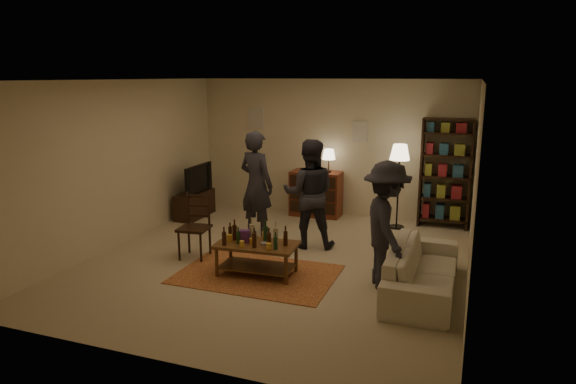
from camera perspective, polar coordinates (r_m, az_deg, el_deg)
The scene contains 13 objects.
floor at distance 7.89m, azimuth -1.33°, elevation -7.68°, with size 6.00×6.00×0.00m, color #C6B793.
room_shell at distance 10.45m, azimuth 1.27°, elevation 7.62°, with size 6.00×6.00×6.00m.
rug at distance 7.39m, azimuth -3.46°, elevation -9.09°, with size 2.20×1.50×0.01m, color brown.
coffee_table at distance 7.25m, azimuth -3.56°, elevation -6.12°, with size 1.17×0.68×0.80m.
dining_chair at distance 8.05m, azimuth -10.23°, elevation -3.43°, with size 0.48×0.48×1.02m.
tv_stand at distance 10.36m, azimuth -10.35°, elevation -0.65°, with size 0.40×1.00×1.06m.
dresser at distance 10.27m, azimuth 3.17°, elevation -0.05°, with size 1.00×0.50×1.36m.
bookshelf at distance 9.82m, azimuth 17.07°, elevation 2.12°, with size 0.90×0.34×2.02m.
floor_lamp at distance 9.47m, azimuth 12.29°, elevation 3.73°, with size 0.36×0.36×1.56m.
sofa at distance 6.94m, azimuth 14.74°, elevation -8.34°, with size 2.08×0.81×0.61m, color beige.
person_left at distance 8.83m, azimuth -3.54°, elevation 0.82°, with size 0.68×0.44×1.86m, color #26262E.
person_right at distance 8.31m, azimuth 2.37°, elevation -0.20°, with size 0.86×0.67×1.78m, color #25252D.
person_by_sofa at distance 6.85m, azimuth 10.85°, elevation -3.64°, with size 1.09×0.63×1.69m, color #26262E.
Camera 1 is at (2.70, -6.88, 2.76)m, focal length 32.00 mm.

